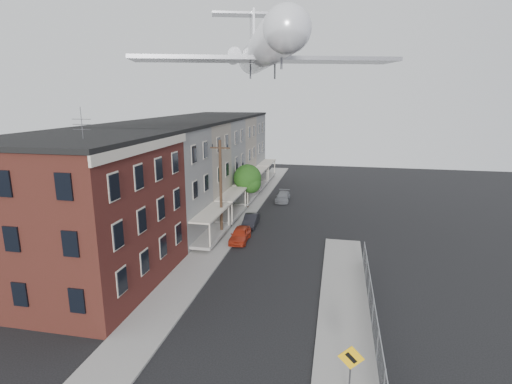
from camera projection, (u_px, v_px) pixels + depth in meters
The scene contains 19 objects.
ground at pixel (228, 370), 19.04m from camera, with size 120.00×120.00×0.00m, color black.
sidewalk_left at pixel (238, 217), 42.96m from camera, with size 3.00×62.00×0.12m, color gray.
sidewalk_right at pixel (344, 316), 23.66m from camera, with size 3.00×26.00×0.12m, color gray.
curb_left at pixel (252, 218), 42.68m from camera, with size 0.15×62.00×0.14m, color gray.
curb_right at pixel (320, 313), 23.94m from camera, with size 0.15×26.00×0.14m, color gray.
corner_building at pixel (83, 212), 26.86m from camera, with size 10.31×12.30×12.15m.
row_house_a at pixel (148, 183), 35.91m from camera, with size 11.98×7.00×10.30m.
row_house_b at pixel (178, 170), 42.58m from camera, with size 11.98×7.00×10.30m.
row_house_c at pixel (200, 160), 49.25m from camera, with size 11.98×7.00×10.30m.
row_house_d at pixel (217, 152), 55.91m from camera, with size 11.98×7.00×10.30m.
row_house_e at pixel (230, 146), 62.58m from camera, with size 11.98×7.00×10.30m.
chainlink_fence at pixel (373, 313), 22.19m from camera, with size 0.06×18.06×1.90m.
warning_sign at pixel (351, 365), 16.52m from camera, with size 1.10×0.11×2.80m.
utility_pole at pixel (221, 188), 36.20m from camera, with size 1.80×0.26×9.00m.
street_tree at pixel (248, 179), 45.87m from camera, with size 3.22×3.20×5.20m.
car_near at pixel (240, 235), 35.84m from camera, with size 1.52×3.78×1.29m, color #B02E16.
car_mid at pixel (251, 220), 40.14m from camera, with size 1.27×3.66×1.20m, color black.
car_far at pixel (283, 197), 49.72m from camera, with size 1.64×4.04×1.17m, color slate.
airplane at pixel (263, 50), 36.93m from camera, with size 23.42×26.80×7.76m.
Camera 1 is at (4.67, -15.92, 12.71)m, focal length 28.00 mm.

